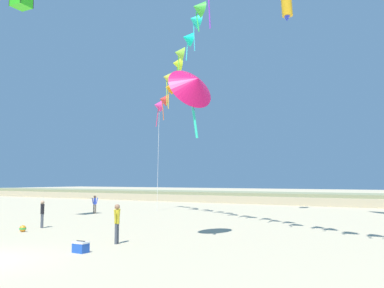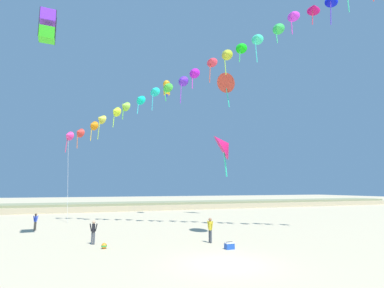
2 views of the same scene
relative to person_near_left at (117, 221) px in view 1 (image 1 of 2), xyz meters
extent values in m
cube|color=#BFAE8B|center=(-1.68, 34.64, -0.56)|extent=(120.00, 8.40, 0.90)
cube|color=gray|center=(-1.68, 34.64, 0.02)|extent=(120.00, 7.14, 0.51)
cylinder|color=#474C56|center=(0.02, -0.07, -0.57)|extent=(0.13, 0.13, 0.88)
cylinder|color=#474C56|center=(-0.02, 0.07, -0.57)|extent=(0.13, 0.13, 0.88)
cylinder|color=yellow|center=(0.00, 0.00, 0.18)|extent=(0.23, 0.23, 0.62)
cylinder|color=yellow|center=(0.06, -0.19, 0.23)|extent=(0.15, 0.22, 0.59)
cylinder|color=yellow|center=(-0.06, 0.19, 0.23)|extent=(0.15, 0.22, 0.59)
sphere|color=#9E7051|center=(0.00, 0.00, 0.62)|extent=(0.24, 0.24, 0.24)
cylinder|color=#474C56|center=(-7.75, 2.29, -0.60)|extent=(0.12, 0.12, 0.81)
cylinder|color=#474C56|center=(-7.88, 2.34, -0.60)|extent=(0.12, 0.12, 0.81)
cylinder|color=black|center=(-7.81, 2.32, 0.09)|extent=(0.21, 0.21, 0.57)
cylinder|color=black|center=(-7.64, 2.25, 0.13)|extent=(0.21, 0.14, 0.55)
cylinder|color=black|center=(-7.99, 2.38, 0.13)|extent=(0.21, 0.14, 0.55)
sphere|color=tan|center=(-7.81, 2.32, 0.49)|extent=(0.22, 0.22, 0.22)
cylinder|color=#726656|center=(-12.43, 11.48, -0.63)|extent=(0.11, 0.11, 0.76)
cylinder|color=#726656|center=(-12.53, 11.39, -0.63)|extent=(0.11, 0.11, 0.76)
cylinder|color=blue|center=(-12.48, 11.43, 0.03)|extent=(0.20, 0.20, 0.54)
cylinder|color=blue|center=(-12.35, 11.55, 0.07)|extent=(0.18, 0.18, 0.51)
cylinder|color=blue|center=(-12.60, 11.31, 0.07)|extent=(0.18, 0.18, 0.51)
sphere|color=brown|center=(-12.48, 11.43, 0.40)|extent=(0.21, 0.21, 0.21)
cone|color=#EA348C|center=(-10.38, 17.47, 8.97)|extent=(1.36, 1.30, 1.16)
cylinder|color=#E53963|center=(-10.49, 17.57, 7.84)|extent=(0.22, 0.25, 1.81)
cone|color=red|center=(-9.22, 16.74, 9.28)|extent=(1.38, 1.34, 1.18)
cylinder|color=orange|center=(-9.33, 16.84, 8.23)|extent=(0.13, 0.27, 1.67)
cone|color=orange|center=(-7.77, 15.52, 10.01)|extent=(1.35, 1.29, 1.15)
cylinder|color=gold|center=(-7.88, 15.62, 8.97)|extent=(0.14, 0.12, 1.64)
cone|color=gold|center=(-7.02, 14.16, 10.53)|extent=(1.39, 1.42, 1.22)
cylinder|color=#BEE539|center=(-7.13, 14.26, 9.24)|extent=(0.20, 0.33, 2.12)
cone|color=#CFED28|center=(-5.52, 13.37, 11.33)|extent=(1.30, 1.29, 1.12)
cylinder|color=#A2E539|center=(-5.63, 13.47, 10.30)|extent=(0.18, 0.20, 1.62)
cone|color=#8ED038|center=(-4.67, 12.36, 11.79)|extent=(1.37, 1.39, 1.19)
cylinder|color=#70E539|center=(-4.78, 12.47, 10.91)|extent=(0.08, 0.16, 1.32)
cone|color=#0BDCB0|center=(-3.23, 11.27, 12.40)|extent=(1.42, 1.41, 1.22)
cylinder|color=#39E0E5|center=(-3.34, 11.37, 11.46)|extent=(0.20, 0.08, 1.44)
cone|color=#1ACFB7|center=(-1.92, 10.10, 13.14)|extent=(1.41, 1.36, 1.20)
cylinder|color=#39D2E5|center=(-2.03, 10.20, 11.94)|extent=(0.11, 0.29, 1.95)
cone|color=green|center=(-0.87, 8.79, 13.30)|extent=(1.41, 1.39, 1.21)
cylinder|color=#39E559|center=(-0.99, 8.89, 12.40)|extent=(0.23, 0.18, 1.37)
cylinder|color=#9B39E5|center=(0.41, 7.98, 12.50)|extent=(0.11, 0.33, 2.18)
cylinder|color=silver|center=(-10.11, 17.22, 3.89)|extent=(0.52, 0.95, 9.80)
cube|color=green|center=(-11.69, 3.16, 14.10)|extent=(1.15, 1.15, 0.90)
cone|color=#DE1457|center=(2.53, 2.45, 6.40)|extent=(2.67, 2.92, 2.43)
cone|color=#2DE5B0|center=(2.53, 2.45, 6.42)|extent=(1.51, 1.62, 1.36)
cylinder|color=#2DE5B0|center=(2.53, 2.45, 4.91)|extent=(0.42, 0.23, 2.28)
cylinder|color=gold|center=(1.98, 19.07, 16.64)|extent=(1.18, 1.11, 1.74)
cone|color=blue|center=(1.98, 19.07, 15.71)|extent=(0.98, 0.98, 0.72)
cube|color=blue|center=(0.27, -2.39, -0.83)|extent=(0.56, 0.40, 0.36)
cube|color=white|center=(0.27, -2.39, -0.62)|extent=(0.58, 0.41, 0.06)
cylinder|color=black|center=(0.27, -2.39, -0.56)|extent=(0.45, 0.03, 0.03)
sphere|color=orange|center=(-7.20, 0.57, -0.83)|extent=(0.36, 0.36, 0.36)
cylinder|color=green|center=(-7.20, 0.57, -0.83)|extent=(0.36, 0.36, 0.09)
camera|label=1|loc=(12.22, -13.97, 1.81)|focal=38.00mm
camera|label=2|loc=(-8.94, -20.06, 2.87)|focal=28.00mm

